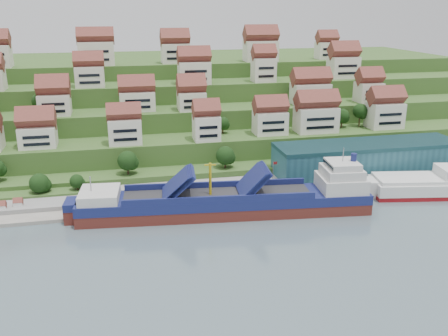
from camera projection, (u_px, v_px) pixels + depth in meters
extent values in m
plane|color=slate|center=(221.00, 212.00, 136.99)|extent=(300.00, 300.00, 0.00)
cube|color=gray|center=(274.00, 185.00, 154.67)|extent=(180.00, 14.00, 2.20)
cube|color=gray|center=(4.00, 211.00, 136.12)|extent=(45.00, 20.00, 1.00)
cube|color=#2D4C1E|center=(179.00, 132.00, 216.22)|extent=(260.00, 128.00, 4.00)
cube|color=#2D4C1E|center=(178.00, 121.00, 219.77)|extent=(260.00, 118.00, 11.00)
cube|color=#2D4C1E|center=(175.00, 110.00, 226.11)|extent=(260.00, 102.00, 18.00)
cube|color=#2D4C1E|center=(173.00, 99.00, 232.45)|extent=(260.00, 86.00, 25.00)
cube|color=#2D4C1E|center=(170.00, 90.00, 239.88)|extent=(260.00, 68.00, 31.00)
cube|color=silver|center=(38.00, 136.00, 158.77)|extent=(11.27, 8.57, 6.66)
cube|color=silver|center=(125.00, 131.00, 161.78)|extent=(10.54, 7.03, 8.32)
cube|color=silver|center=(206.00, 128.00, 166.58)|extent=(8.56, 7.62, 8.25)
cube|color=silver|center=(270.00, 123.00, 174.40)|extent=(11.18, 7.73, 7.96)
cube|color=silver|center=(316.00, 119.00, 177.30)|extent=(14.57, 8.26, 8.87)
cube|color=silver|center=(385.00, 115.00, 183.41)|extent=(12.36, 8.31, 9.24)
cube|color=silver|center=(55.00, 104.00, 171.85)|extent=(10.58, 8.98, 7.16)
cube|color=silver|center=(137.00, 101.00, 178.78)|extent=(12.39, 7.90, 6.85)
cube|color=silver|center=(191.00, 101.00, 179.84)|extent=(9.70, 8.56, 6.58)
cube|color=silver|center=(310.00, 94.00, 190.93)|extent=(14.19, 8.18, 7.76)
cube|color=silver|center=(369.00, 92.00, 194.55)|extent=(9.35, 8.04, 7.59)
cube|color=silver|center=(90.00, 77.00, 185.69)|extent=(10.58, 7.30, 7.66)
cube|color=silver|center=(194.00, 73.00, 192.27)|extent=(12.09, 7.79, 8.59)
cube|color=silver|center=(264.00, 70.00, 198.20)|extent=(8.83, 7.14, 9.34)
cube|color=silver|center=(343.00, 67.00, 208.64)|extent=(11.79, 8.47, 8.82)
cube|color=silver|center=(96.00, 54.00, 200.01)|extent=(13.94, 7.51, 9.34)
cube|color=silver|center=(175.00, 53.00, 208.97)|extent=(11.50, 8.15, 7.97)
cube|color=silver|center=(261.00, 51.00, 215.44)|extent=(13.92, 8.73, 8.68)
cube|color=silver|center=(326.00, 50.00, 225.03)|extent=(8.99, 7.05, 7.41)
ellipsoid|color=#183712|center=(225.00, 156.00, 160.16)|extent=(6.07, 6.07, 6.07)
ellipsoid|color=#183712|center=(127.00, 161.00, 153.91)|extent=(6.12, 6.12, 6.12)
ellipsoid|color=#183712|center=(342.00, 116.00, 183.48)|extent=(5.31, 5.31, 5.31)
ellipsoid|color=#183712|center=(360.00, 111.00, 184.46)|extent=(5.45, 5.45, 5.45)
ellipsoid|color=#183712|center=(223.00, 123.00, 175.03)|extent=(4.54, 4.54, 4.54)
ellipsoid|color=#183712|center=(296.00, 89.00, 194.11)|extent=(5.54, 5.54, 5.54)
ellipsoid|color=#183712|center=(39.00, 101.00, 174.56)|extent=(5.29, 5.29, 5.29)
ellipsoid|color=#183712|center=(201.00, 66.00, 196.85)|extent=(7.51, 7.51, 7.51)
ellipsoid|color=#183712|center=(259.00, 67.00, 204.87)|extent=(4.52, 4.52, 4.52)
ellipsoid|color=#183712|center=(268.00, 72.00, 204.21)|extent=(5.09, 5.09, 5.09)
ellipsoid|color=#183712|center=(39.00, 183.00, 142.87)|extent=(5.77, 5.77, 5.77)
ellipsoid|color=#183712|center=(77.00, 181.00, 145.03)|extent=(4.13, 4.13, 4.13)
cube|color=#265967|center=(367.00, 158.00, 161.18)|extent=(60.00, 15.00, 10.00)
cylinder|color=gray|center=(273.00, 175.00, 148.04)|extent=(0.16, 0.16, 8.00)
cube|color=maroon|center=(275.00, 163.00, 147.04)|extent=(1.20, 0.05, 0.80)
cube|color=white|center=(2.00, 209.00, 133.77)|extent=(2.40, 2.20, 2.20)
cube|color=white|center=(19.00, 205.00, 135.98)|extent=(2.40, 2.20, 2.20)
cube|color=#56211A|center=(225.00, 210.00, 135.76)|extent=(79.20, 19.91, 5.02)
cube|color=navy|center=(225.00, 199.00, 134.73)|extent=(79.21, 20.03, 2.61)
cube|color=silver|center=(99.00, 195.00, 130.32)|extent=(11.15, 12.41, 2.61)
cube|color=#262628|center=(218.00, 194.00, 134.11)|extent=(51.03, 15.27, 0.30)
cube|color=navy|center=(176.00, 184.00, 131.83)|extent=(8.61, 11.80, 6.95)
cube|color=navy|center=(251.00, 181.00, 134.04)|extent=(8.23, 11.76, 7.34)
cylinder|color=gold|center=(210.00, 179.00, 132.51)|extent=(0.77, 0.77, 9.04)
cube|color=silver|center=(341.00, 183.00, 137.26)|extent=(13.15, 12.62, 4.02)
cube|color=silver|center=(342.00, 172.00, 136.27)|extent=(11.03, 11.21, 2.51)
cube|color=silver|center=(342.00, 164.00, 135.61)|extent=(8.91, 9.81, 1.81)
cylinder|color=navy|center=(354.00, 157.00, 135.35)|extent=(1.76, 1.76, 2.21)
cube|color=maroon|center=(425.00, 192.00, 149.58)|extent=(33.27, 16.82, 2.75)
cube|color=silver|center=(426.00, 185.00, 148.85)|extent=(33.29, 16.94, 3.39)
cube|color=silver|center=(426.00, 178.00, 148.20)|extent=(31.51, 15.41, 1.27)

